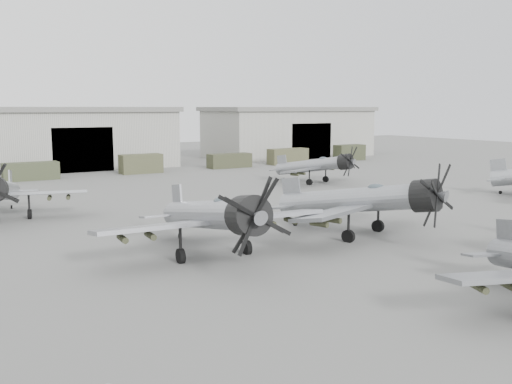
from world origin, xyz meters
TOP-DOWN VIEW (x-y plane):
  - ground at (0.00, 0.00)m, footprint 220.00×220.00m
  - hangar_center at (0.00, 61.96)m, footprint 29.00×14.80m
  - hangar_right at (38.00, 61.96)m, footprint 29.00×14.80m
  - support_truck_3 at (-7.67, 50.00)m, footprint 6.34×2.20m
  - support_truck_4 at (6.12, 50.00)m, footprint 5.47×2.20m
  - support_truck_5 at (19.46, 50.00)m, footprint 6.37×2.20m
  - support_truck_6 at (29.68, 50.00)m, footprint 6.37×2.20m
  - support_truck_7 at (41.99, 50.00)m, footprint 5.21×2.20m
  - aircraft_mid_1 at (-5.36, 6.46)m, footprint 13.82×12.43m
  - aircraft_mid_2 at (5.84, 6.21)m, footprint 13.59×12.25m
  - aircraft_far_0 at (-14.16, 25.01)m, footprint 12.76×11.49m
  - aircraft_far_1 at (19.81, 29.49)m, footprint 11.43×10.32m

SIDE VIEW (x-z plane):
  - ground at x=0.00m, z-range 0.00..0.00m
  - support_truck_5 at x=19.46m, z-range 0.00..2.04m
  - support_truck_3 at x=-7.67m, z-range 0.00..2.12m
  - support_truck_6 at x=29.68m, z-range 0.00..2.38m
  - support_truck_4 at x=6.12m, z-range 0.00..2.51m
  - support_truck_7 at x=41.99m, z-range 0.00..2.55m
  - aircraft_far_1 at x=19.81m, z-range -0.21..4.40m
  - aircraft_far_0 at x=-14.16m, z-range -0.23..4.85m
  - aircraft_mid_2 at x=5.84m, z-range -0.25..5.22m
  - aircraft_mid_1 at x=-5.36m, z-range -0.25..5.27m
  - hangar_center at x=0.00m, z-range 0.02..8.72m
  - hangar_right at x=38.00m, z-range 0.02..8.72m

